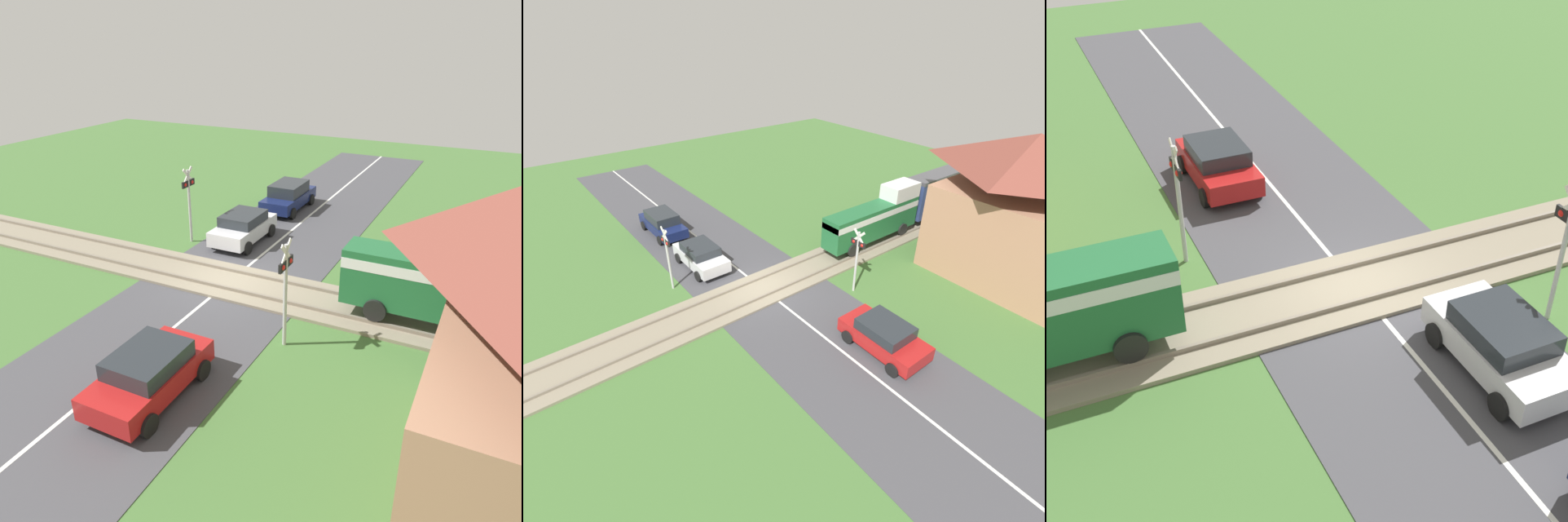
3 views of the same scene
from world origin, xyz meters
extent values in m
plane|color=#426B33|center=(0.00, 0.00, 0.00)|extent=(60.00, 60.00, 0.00)
cube|color=#424247|center=(0.00, 0.00, 0.01)|extent=(48.00, 6.40, 0.02)
cube|color=silver|center=(0.00, 0.00, 0.02)|extent=(48.00, 0.12, 0.00)
cube|color=gray|center=(0.00, 0.00, 0.06)|extent=(2.80, 48.00, 0.12)
cube|color=slate|center=(-0.72, 0.00, 0.18)|extent=(0.10, 48.00, 0.12)
cube|color=slate|center=(0.72, 0.00, 0.18)|extent=(0.10, 48.00, 0.12)
cylinder|color=black|center=(-0.72, 5.87, 0.62)|extent=(0.14, 0.76, 0.76)
cylinder|color=black|center=(0.72, 5.87, 0.62)|extent=(0.14, 0.76, 0.76)
cube|color=silver|center=(-3.93, -1.44, 0.62)|extent=(3.72, 1.69, 0.64)
cube|color=#23282D|center=(-3.93, -1.44, 1.17)|extent=(2.04, 1.55, 0.46)
cylinder|color=black|center=(-2.72, -0.60, 0.30)|extent=(0.60, 0.18, 0.60)
cylinder|color=black|center=(-2.72, -2.28, 0.30)|extent=(0.60, 0.18, 0.60)
cylinder|color=black|center=(-5.14, -0.60, 0.30)|extent=(0.60, 0.18, 0.60)
cylinder|color=black|center=(-5.14, -2.28, 0.30)|extent=(0.60, 0.18, 0.60)
cube|color=#A81919|center=(6.75, 1.44, 0.61)|extent=(3.73, 1.72, 0.62)
cube|color=#23282D|center=(6.75, 1.44, 1.16)|extent=(2.05, 1.58, 0.48)
cylinder|color=black|center=(5.54, 0.58, 0.30)|extent=(0.60, 0.18, 0.60)
cylinder|color=black|center=(5.54, 2.30, 0.30)|extent=(0.60, 0.18, 0.60)
cylinder|color=black|center=(7.96, 0.58, 0.30)|extent=(0.60, 0.18, 0.60)
cylinder|color=black|center=(7.96, 2.30, 0.30)|extent=(0.60, 0.18, 0.60)
cylinder|color=#B7B7B7|center=(-2.94, -3.65, 1.69)|extent=(0.12, 0.12, 3.37)
sphere|color=red|center=(-2.67, -3.65, 2.76)|extent=(0.18, 0.18, 0.18)
cylinder|color=#B7B7B7|center=(2.94, 3.65, 1.69)|extent=(0.12, 0.12, 3.37)
cube|color=black|center=(2.94, 3.65, 2.76)|extent=(0.90, 0.08, 0.28)
sphere|color=red|center=(3.21, 3.65, 2.76)|extent=(0.18, 0.18, 0.18)
sphere|color=red|center=(2.67, 3.65, 2.76)|extent=(0.18, 0.18, 0.18)
cube|color=silver|center=(2.94, 3.65, 3.12)|extent=(0.72, 0.04, 0.72)
cube|color=silver|center=(2.94, 3.65, 3.12)|extent=(0.72, 0.04, 0.72)
camera|label=1|loc=(15.26, 8.89, 8.94)|focal=35.00mm
camera|label=2|loc=(14.42, -9.75, 12.09)|focal=28.00mm
camera|label=3|loc=(-13.12, 7.21, 10.97)|focal=50.00mm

